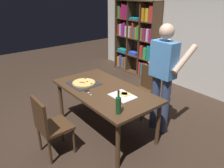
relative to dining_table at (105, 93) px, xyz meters
The scene contains 11 objects.
ground_plane 0.68m from the dining_table, ahead, with size 12.00×12.00×0.00m, color #38281E.
back_wall 2.70m from the dining_table, 90.00° to the left, with size 6.40×0.10×2.80m, color silver.
dining_table is the anchor object (origin of this frame).
chair_near_camera 0.97m from the dining_table, 90.00° to the right, with size 0.42×0.42×0.90m.
chair_far_side 0.97m from the dining_table, 90.00° to the left, with size 0.42×0.42×0.90m.
bookshelf 2.93m from the dining_table, 125.47° to the left, with size 1.40×0.35×1.95m.
person_serving_pizza 0.96m from the dining_table, 54.06° to the left, with size 0.55×0.54×1.75m.
pepperoni_pizza_on_tray 0.42m from the dining_table, 160.61° to the right, with size 0.44×0.44×0.04m.
pizza_slices_on_towel 0.37m from the dining_table, 12.15° to the left, with size 0.36×0.28×0.03m.
wine_bottle 0.77m from the dining_table, 23.48° to the right, with size 0.07×0.07×0.32m.
kitchen_scissors 0.28m from the dining_table, 105.99° to the right, with size 0.20×0.09×0.01m.
Camera 1 is at (2.50, -1.85, 2.19)m, focal length 35.13 mm.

